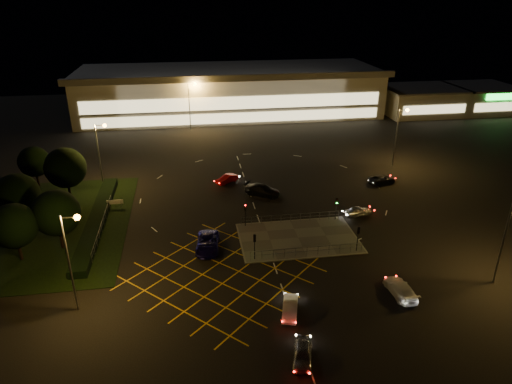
{
  "coord_description": "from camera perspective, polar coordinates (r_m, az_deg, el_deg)",
  "views": [
    {
      "loc": [
        -10.48,
        -49.43,
        27.99
      ],
      "look_at": [
        -1.67,
        8.2,
        2.0
      ],
      "focal_mm": 32.0,
      "sensor_mm": 36.0,
      "label": 1
    }
  ],
  "objects": [
    {
      "name": "grass_verge",
      "position": [
        64.5,
        -23.53,
        -3.82
      ],
      "size": [
        18.0,
        30.0,
        0.08
      ],
      "primitive_type": "cube",
      "color": "black",
      "rests_on": "ground"
    },
    {
      "name": "car_near_silver",
      "position": [
        39.85,
        5.84,
        -19.42
      ],
      "size": [
        2.54,
        4.14,
        1.32
      ],
      "primitive_type": "imported",
      "rotation": [
        0.0,
        0.0,
        6.01
      ],
      "color": "#A1A3A8",
      "rests_on": "ground"
    },
    {
      "name": "signal_sw",
      "position": [
        50.85,
        -0.18,
        -6.23
      ],
      "size": [
        0.28,
        0.3,
        3.15
      ],
      "rotation": [
        0.0,
        0.0,
        3.14
      ],
      "color": "black",
      "rests_on": "pedestrian_island"
    },
    {
      "name": "hedge",
      "position": [
        63.12,
        -19.23,
        -3.24
      ],
      "size": [
        2.0,
        26.0,
        1.0
      ],
      "primitive_type": "cube",
      "color": "black",
      "rests_on": "ground"
    },
    {
      "name": "supermarket",
      "position": [
        114.15,
        -3.33,
        12.53
      ],
      "size": [
        72.0,
        26.5,
        10.5
      ],
      "color": "beige",
      "rests_on": "ground"
    },
    {
      "name": "car_east_grey",
      "position": [
        74.46,
        15.48,
        1.55
      ],
      "size": [
        4.87,
        3.14,
        1.25
      ],
      "primitive_type": "imported",
      "rotation": [
        0.0,
        0.0,
        1.83
      ],
      "color": "black",
      "rests_on": "ground"
    },
    {
      "name": "tree_b",
      "position": [
        63.88,
        -27.66,
        -0.3
      ],
      "size": [
        5.4,
        5.4,
        7.35
      ],
      "color": "black",
      "rests_on": "ground"
    },
    {
      "name": "signal_nw",
      "position": [
        57.82,
        -1.35,
        -2.28
      ],
      "size": [
        0.28,
        0.3,
        3.15
      ],
      "color": "black",
      "rests_on": "pedestrian_island"
    },
    {
      "name": "tree_d",
      "position": [
        77.12,
        -26.0,
        3.42
      ],
      "size": [
        4.68,
        4.68,
        6.37
      ],
      "color": "black",
      "rests_on": "ground"
    },
    {
      "name": "tree_a",
      "position": [
        56.48,
        -28.0,
        -3.77
      ],
      "size": [
        5.04,
        5.04,
        6.86
      ],
      "color": "black",
      "rests_on": "ground"
    },
    {
      "name": "car_circ_red",
      "position": [
        72.0,
        -3.66,
        1.64
      ],
      "size": [
        3.87,
        3.31,
        1.26
      ],
      "primitive_type": "imported",
      "rotation": [
        0.0,
        0.0,
        5.34
      ],
      "color": "#9A0B11",
      "rests_on": "ground"
    },
    {
      "name": "streetlight_sw",
      "position": [
        44.53,
        -22.06,
        -6.69
      ],
      "size": [
        1.78,
        0.56,
        10.03
      ],
      "color": "slate",
      "rests_on": "ground"
    },
    {
      "name": "pedestrian_island",
      "position": [
        56.44,
        5.28,
        -5.75
      ],
      "size": [
        14.0,
        9.0,
        0.12
      ],
      "primitive_type": "cube",
      "color": "#4C4944",
      "rests_on": "ground"
    },
    {
      "name": "signal_se",
      "position": [
        53.71,
        12.64,
        -5.11
      ],
      "size": [
        0.28,
        0.3,
        3.15
      ],
      "rotation": [
        0.0,
        0.0,
        3.14
      ],
      "color": "black",
      "rests_on": "pedestrian_island"
    },
    {
      "name": "car_approach_white",
      "position": [
        48.61,
        17.62,
        -11.44
      ],
      "size": [
        2.15,
        4.84,
        1.38
      ],
      "primitive_type": "imported",
      "rotation": [
        0.0,
        0.0,
        3.19
      ],
      "color": "silver",
      "rests_on": "ground"
    },
    {
      "name": "tree_e",
      "position": [
        56.83,
        -23.69,
        -2.4
      ],
      "size": [
        5.4,
        5.4,
        7.35
      ],
      "color": "black",
      "rests_on": "ground"
    },
    {
      "name": "retail_unit_a",
      "position": [
        120.4,
        19.87,
        10.75
      ],
      "size": [
        18.8,
        14.8,
        6.35
      ],
      "color": "beige",
      "rests_on": "ground"
    },
    {
      "name": "streetlight_ne",
      "position": [
        80.62,
        17.49,
        7.5
      ],
      "size": [
        1.78,
        0.56,
        10.03
      ],
      "color": "slate",
      "rests_on": "ground"
    },
    {
      "name": "streetlight_far_right",
      "position": [
        109.64,
        13.72,
        12.09
      ],
      "size": [
        1.78,
        0.56,
        10.03
      ],
      "color": "slate",
      "rests_on": "ground"
    },
    {
      "name": "tree_c",
      "position": [
        69.72,
        -22.73,
        2.81
      ],
      "size": [
        5.76,
        5.76,
        7.84
      ],
      "color": "black",
      "rests_on": "ground"
    },
    {
      "name": "car_queue_white",
      "position": [
        44.25,
        4.29,
        -14.23
      ],
      "size": [
        2.33,
        4.07,
        1.27
      ],
      "primitive_type": "imported",
      "rotation": [
        0.0,
        0.0,
        6.01
      ],
      "color": "white",
      "rests_on": "ground"
    },
    {
      "name": "streetlight_se",
      "position": [
        51.68,
        29.27,
        -3.78
      ],
      "size": [
        1.78,
        0.56,
        10.03
      ],
      "color": "slate",
      "rests_on": "ground"
    },
    {
      "name": "ground",
      "position": [
        57.76,
        2.88,
        -4.99
      ],
      "size": [
        180.0,
        180.0,
        0.0
      ],
      "primitive_type": "plane",
      "color": "black",
      "rests_on": "ground"
    },
    {
      "name": "car_far_dkgrey",
      "position": [
        67.48,
        0.82,
        0.25
      ],
      "size": [
        5.75,
        4.81,
        1.57
      ],
      "primitive_type": "imported",
      "rotation": [
        0.0,
        0.0,
        0.99
      ],
      "color": "black",
      "rests_on": "ground"
    },
    {
      "name": "car_right_silver",
      "position": [
        63.03,
        12.68,
        -2.33
      ],
      "size": [
        3.88,
        2.06,
        1.26
      ],
      "primitive_type": "imported",
      "rotation": [
        0.0,
        0.0,
        1.73
      ],
      "color": "silver",
      "rests_on": "ground"
    },
    {
      "name": "retail_unit_b",
      "position": [
        128.67,
        26.28,
        10.5
      ],
      "size": [
        14.8,
        14.8,
        6.35
      ],
      "color": "beige",
      "rests_on": "ground"
    },
    {
      "name": "car_left_blue",
      "position": [
        54.0,
        -6.07,
        -6.37
      ],
      "size": [
        3.2,
        5.91,
        1.57
      ],
      "primitive_type": "imported",
      "rotation": [
        0.0,
        0.0,
        6.18
      ],
      "color": "#110D51",
      "rests_on": "ground"
    },
    {
      "name": "streetlight_far_left",
      "position": [
        99.76,
        -8.12,
        11.39
      ],
      "size": [
        1.78,
        0.56,
        10.03
      ],
      "color": "slate",
      "rests_on": "ground"
    },
    {
      "name": "streetlight_nw",
      "position": [
        71.95,
        -18.83,
        5.4
      ],
      "size": [
        1.78,
        0.56,
        10.03
      ],
      "color": "slate",
      "rests_on": "ground"
    },
    {
      "name": "signal_ne",
      "position": [
        60.35,
        10.02,
        -1.49
      ],
      "size": [
        0.28,
        0.3,
        3.15
      ],
      "color": "black",
      "rests_on": "pedestrian_island"
    }
  ]
}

